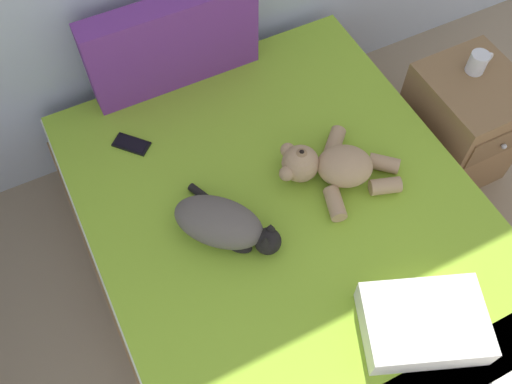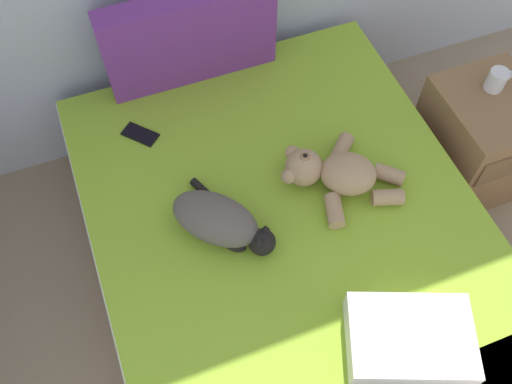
{
  "view_description": "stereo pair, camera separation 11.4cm",
  "coord_description": "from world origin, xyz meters",
  "views": [
    {
      "loc": [
        0.8,
        2.69,
        2.35
      ],
      "look_at": [
        1.3,
        3.69,
        0.57
      ],
      "focal_mm": 39.24,
      "sensor_mm": 36.0,
      "label": 1
    },
    {
      "loc": [
        0.9,
        2.65,
        2.35
      ],
      "look_at": [
        1.3,
        3.69,
        0.57
      ],
      "focal_mm": 39.24,
      "sensor_mm": 36.0,
      "label": 2
    }
  ],
  "objects": [
    {
      "name": "teddy_bear",
      "position": [
        1.61,
        3.66,
        0.56
      ],
      "size": [
        0.48,
        0.39,
        0.16
      ],
      "color": "tan",
      "rests_on": "bed"
    },
    {
      "name": "throw_pillow",
      "position": [
        1.56,
        2.99,
        0.55
      ],
      "size": [
        0.47,
        0.41,
        0.11
      ],
      "primitive_type": "cube",
      "rotation": [
        0.0,
        0.0,
        -0.38
      ],
      "color": "white",
      "rests_on": "bed"
    },
    {
      "name": "nightstand",
      "position": [
        2.4,
        3.75,
        0.28
      ],
      "size": [
        0.41,
        0.49,
        0.57
      ],
      "color": "olive",
      "rests_on": "ground_plane"
    },
    {
      "name": "patterned_cushion",
      "position": [
        1.27,
        4.42,
        0.7
      ],
      "size": [
        0.74,
        0.12,
        0.4
      ],
      "color": "#72338C",
      "rests_on": "bed"
    },
    {
      "name": "bed",
      "position": [
        1.38,
        3.54,
        0.25
      ],
      "size": [
        1.5,
        1.92,
        0.5
      ],
      "color": "olive",
      "rests_on": "ground_plane"
    },
    {
      "name": "cell_phone",
      "position": [
        0.96,
        4.16,
        0.5
      ],
      "size": [
        0.15,
        0.16,
        0.01
      ],
      "color": "black",
      "rests_on": "bed"
    },
    {
      "name": "mug",
      "position": [
        2.42,
        3.82,
        0.61
      ],
      "size": [
        0.12,
        0.08,
        0.09
      ],
      "color": "silver",
      "rests_on": "nightstand"
    },
    {
      "name": "cat",
      "position": [
        1.13,
        3.62,
        0.57
      ],
      "size": [
        0.37,
        0.42,
        0.15
      ],
      "color": "#59514C",
      "rests_on": "bed"
    }
  ]
}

